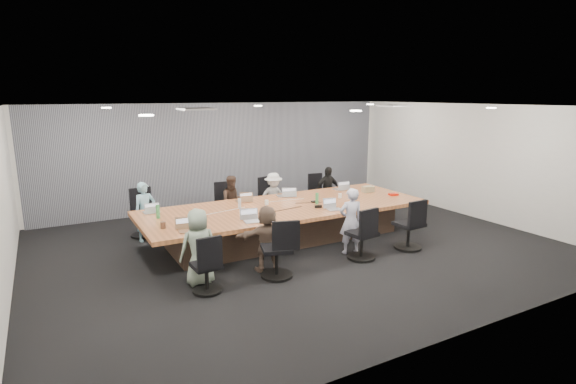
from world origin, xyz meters
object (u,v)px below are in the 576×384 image
bottle_green_right (317,199)px  laptop_4 (188,231)px  laptop_5 (254,221)px  canvas_bag (368,189)px  chair_0 (142,217)px  mug_brown (163,225)px  chair_7 (409,228)px  laptop_2 (284,196)px  bottle_green_left (158,212)px  person_5 (267,238)px  person_6 (351,221)px  person_2 (274,197)px  person_4 (199,247)px  stapler (318,207)px  person_1 (233,202)px  chair_6 (362,238)px  conference_table (286,221)px  chair_3 (320,197)px  chair_5 (277,253)px  laptop_0 (151,212)px  person_0 (145,212)px  chair_4 (206,270)px  chair_2 (267,202)px  bottle_clear (240,203)px  chair_1 (228,208)px  laptop_6 (334,210)px  laptop_1 (243,201)px  laptop_3 (340,189)px  snack_packet (393,194)px  person_3 (327,190)px

bottle_green_right → laptop_4: bearing=-168.8°
laptop_5 → canvas_bag: (3.46, 1.02, 0.06)m
chair_0 → mug_brown: bearing=82.7°
chair_0 → chair_7: chair_0 is taller
laptop_2 → bottle_green_left: (-2.97, -0.50, 0.12)m
person_5 → person_6: person_6 is taller
person_2 → person_4: (-2.72, -2.70, 0.03)m
bottle_green_right → stapler: size_ratio=1.64×
person_1 → stapler: (1.13, -1.84, 0.16)m
chair_6 → canvas_bag: size_ratio=3.06×
conference_table → person_4: 2.70m
chair_7 → chair_3: bearing=85.5°
chair_5 → laptop_0: 2.94m
chair_5 → person_5: (0.00, 0.35, 0.16)m
person_0 → bottle_green_left: size_ratio=4.88×
person_1 → laptop_4: size_ratio=3.85×
chair_3 → chair_4: bearing=43.7°
chair_2 → stapler: size_ratio=5.57×
laptop_2 → person_6: 2.17m
person_2 → bottle_clear: (-1.34, -1.10, 0.25)m
laptop_0 → bottle_green_left: size_ratio=1.12×
chair_1 → person_4: (-1.68, -3.05, 0.24)m
laptop_4 → chair_2: bearing=49.8°
mug_brown → stapler: mug_brown is taller
bottle_clear → person_5: bearing=-95.8°
laptop_6 → bottle_clear: bottle_clear is taller
chair_3 → person_6: bearing=72.6°
person_0 → laptop_6: (3.29, -2.15, 0.12)m
person_2 → mug_brown: (-3.05, -1.75, 0.20)m
laptop_6 → laptop_1: bearing=138.3°
bottle_clear → conference_table: bearing=-14.9°
chair_0 → person_2: size_ratio=0.72×
laptop_0 → laptop_1: size_ratio=1.01×
chair_5 → laptop_3: 3.96m
chair_4 → person_1: 3.49m
chair_3 → chair_0: bearing=5.2°
person_4 → bottle_green_right: bearing=-160.6°
stapler → snack_packet: stapler is taller
conference_table → chair_4: size_ratio=8.28×
person_5 → laptop_3: bearing=-132.6°
chair_2 → bottle_green_left: (-2.97, -1.40, 0.46)m
chair_6 → bottle_green_left: bottle_green_left is taller
mug_brown → bottle_clear: bearing=20.8°
chair_1 → person_3: bearing=180.0°
person_0 → laptop_3: bearing=-19.3°
canvas_bag → chair_0: bearing=163.4°
canvas_bag → chair_5: bearing=-151.0°
person_2 → chair_7: bearing=-58.6°
snack_packet → chair_6: bearing=-145.4°
person_0 → snack_packet: 5.52m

